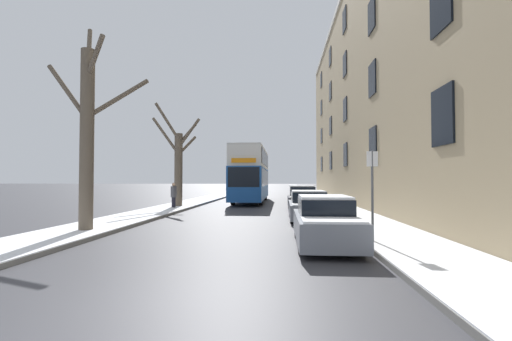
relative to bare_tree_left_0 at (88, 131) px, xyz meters
name	(u,v)px	position (x,y,z in m)	size (l,w,h in m)	color
ground_plane	(156,312)	(5.13, -6.84, -3.67)	(320.00, 320.00, 0.00)	#38383D
sidewalk_left	(239,191)	(-0.31, 46.16, -3.59)	(2.60, 130.00, 0.16)	slate
sidewalk_right	(304,191)	(10.58, 46.16, -3.59)	(2.60, 130.00, 0.16)	slate
terrace_facade_right	(405,90)	(16.38, 15.10, 5.13)	(9.10, 45.65, 17.59)	tan
bare_tree_left_0	(88,131)	(0.00, 0.00, 0.00)	(3.41, 2.36, 7.90)	brown
bare_tree_left_1	(178,162)	(-0.13, 11.16, -0.53)	(3.39, 2.64, 7.11)	brown
double_decker_bus	(251,173)	(4.30, 17.59, -1.12)	(2.49, 11.62, 4.52)	#194C99
parked_car_0	(325,222)	(8.22, -1.51, -2.99)	(1.69, 4.32, 1.45)	slate
parked_car_1	(308,206)	(8.22, 4.87, -3.01)	(1.82, 4.52, 1.41)	slate
parked_car_2	(302,199)	(8.22, 10.01, -2.96)	(1.76, 4.03, 1.57)	black
pedestrian_left_sidewalk	(174,195)	(0.01, 9.75, -2.72)	(0.38, 0.38, 1.73)	black
street_sign_post	(372,191)	(9.58, -1.59, -2.08)	(0.32, 0.07, 2.78)	#4C4F54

